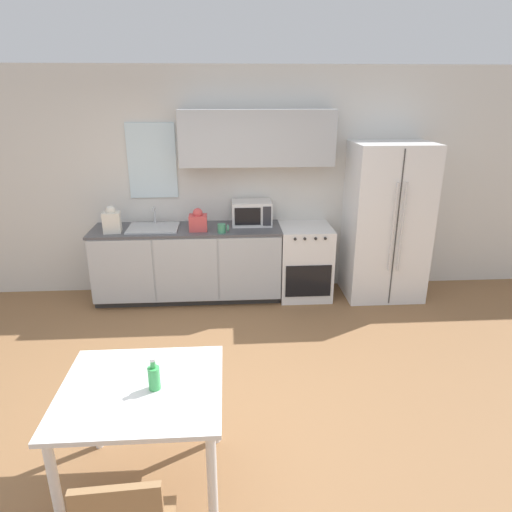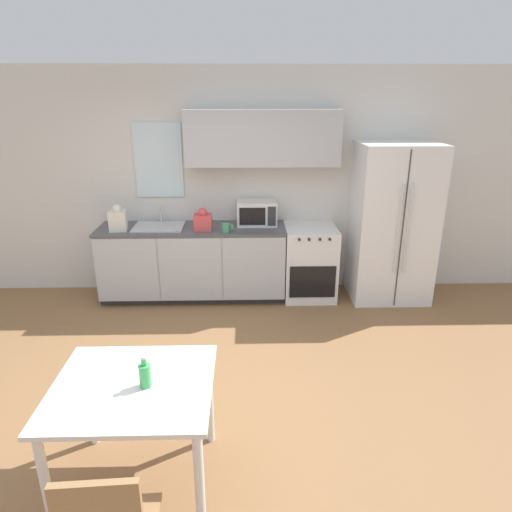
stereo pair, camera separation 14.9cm
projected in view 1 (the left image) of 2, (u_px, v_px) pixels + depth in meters
name	position (u px, v px, depth m)	size (l,w,h in m)	color
ground_plane	(205.00, 400.00, 3.78)	(12.00, 12.00, 0.00)	olive
wall_back	(215.00, 177.00, 5.48)	(12.00, 0.38, 2.70)	silver
kitchen_counter	(188.00, 263.00, 5.51)	(2.22, 0.63, 0.89)	#333333
oven_range	(304.00, 261.00, 5.60)	(0.62, 0.63, 0.89)	white
refrigerator	(386.00, 222.00, 5.46)	(0.91, 0.73, 1.87)	white
kitchen_sink	(153.00, 227.00, 5.34)	(0.58, 0.45, 0.21)	#B7BABC
microwave	(252.00, 213.00, 5.46)	(0.47, 0.33, 0.28)	silver
coffee_mug	(222.00, 228.00, 5.17)	(0.13, 0.09, 0.10)	#3F8C66
grocery_bag_0	(112.00, 221.00, 5.16)	(0.21, 0.18, 0.31)	silver
grocery_bag_1	(198.00, 221.00, 5.24)	(0.21, 0.18, 0.26)	#D14C4C
dining_table	(143.00, 403.00, 2.75)	(0.96, 0.87, 0.76)	white
drink_bottle	(154.00, 377.00, 2.67)	(0.07, 0.07, 0.21)	#3FB259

